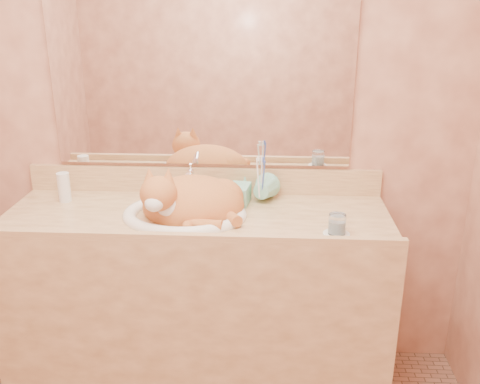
# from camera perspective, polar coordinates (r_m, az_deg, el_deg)

# --- Properties ---
(wall_back) EXTENTS (2.40, 0.02, 2.50)m
(wall_back) POSITION_cam_1_polar(r_m,az_deg,el_deg) (2.37, -4.07, 9.19)
(wall_back) COLOR #9C5B46
(wall_back) RESTS_ON ground
(vanity_counter) EXTENTS (1.60, 0.55, 0.85)m
(vanity_counter) POSITION_cam_1_polar(r_m,az_deg,el_deg) (2.41, -4.39, -11.74)
(vanity_counter) COLOR #9F7347
(vanity_counter) RESTS_ON floor
(mirror) EXTENTS (1.30, 0.02, 0.80)m
(mirror) POSITION_cam_1_polar(r_m,az_deg,el_deg) (2.33, -4.19, 12.52)
(mirror) COLOR white
(mirror) RESTS_ON wall_back
(sink_basin) EXTENTS (0.52, 0.44, 0.16)m
(sink_basin) POSITION_cam_1_polar(r_m,az_deg,el_deg) (2.18, -5.97, -0.66)
(sink_basin) COLOR white
(sink_basin) RESTS_ON vanity_counter
(faucet) EXTENTS (0.06, 0.11, 0.15)m
(faucet) POSITION_cam_1_polar(r_m,az_deg,el_deg) (2.36, -5.26, 0.95)
(faucet) COLOR white
(faucet) RESTS_ON vanity_counter
(cat) EXTENTS (0.43, 0.36, 0.23)m
(cat) POSITION_cam_1_polar(r_m,az_deg,el_deg) (2.18, -5.47, -0.78)
(cat) COLOR #B45B29
(cat) RESTS_ON sink_basin
(soap_dispenser) EXTENTS (0.09, 0.10, 0.18)m
(soap_dispenser) POSITION_cam_1_polar(r_m,az_deg,el_deg) (2.24, -0.38, 0.43)
(soap_dispenser) COLOR #7FCCB1
(soap_dispenser) RESTS_ON vanity_counter
(toothbrush_cup) EXTENTS (0.14, 0.14, 0.11)m
(toothbrush_cup) POSITION_cam_1_polar(r_m,az_deg,el_deg) (2.29, 2.22, -0.13)
(toothbrush_cup) COLOR #7FCCB1
(toothbrush_cup) RESTS_ON vanity_counter
(toothbrushes) EXTENTS (0.04, 0.04, 0.22)m
(toothbrushes) POSITION_cam_1_polar(r_m,az_deg,el_deg) (2.27, 2.25, 1.69)
(toothbrushes) COLOR white
(toothbrushes) RESTS_ON toothbrush_cup
(saucer) EXTENTS (0.10, 0.10, 0.01)m
(saucer) POSITION_cam_1_polar(r_m,az_deg,el_deg) (2.05, 10.24, -4.50)
(saucer) COLOR white
(saucer) RESTS_ON vanity_counter
(water_glass) EXTENTS (0.06, 0.06, 0.08)m
(water_glass) POSITION_cam_1_polar(r_m,az_deg,el_deg) (2.03, 10.32, -3.39)
(water_glass) COLOR white
(water_glass) RESTS_ON saucer
(lotion_bottle) EXTENTS (0.05, 0.05, 0.13)m
(lotion_bottle) POSITION_cam_1_polar(r_m,az_deg,el_deg) (2.45, -18.26, 0.49)
(lotion_bottle) COLOR white
(lotion_bottle) RESTS_ON vanity_counter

